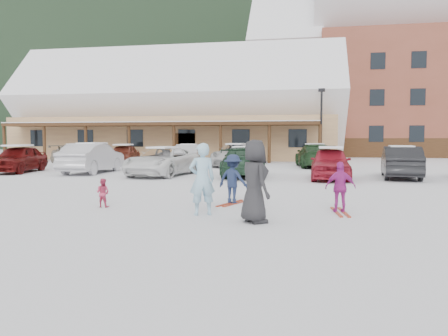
% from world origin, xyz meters
% --- Properties ---
extents(ground, '(160.00, 160.00, 0.00)m').
position_xyz_m(ground, '(0.00, 0.00, 0.00)').
color(ground, silver).
rests_on(ground, ground).
extents(forested_hillside, '(300.00, 70.00, 38.00)m').
position_xyz_m(forested_hillside, '(0.00, 85.00, 19.00)').
color(forested_hillside, black).
rests_on(forested_hillside, ground).
extents(day_lodge, '(29.12, 12.50, 10.38)m').
position_xyz_m(day_lodge, '(-9.00, 27.96, 3.94)').
color(day_lodge, tan).
rests_on(day_lodge, ground).
extents(alpine_hotel, '(31.48, 14.01, 21.48)m').
position_xyz_m(alpine_hotel, '(14.27, 38.00, 8.63)').
color(alpine_hotel, brown).
rests_on(alpine_hotel, ground).
extents(lamp_post, '(0.50, 0.25, 5.55)m').
position_xyz_m(lamp_post, '(3.75, 22.94, 3.17)').
color(lamp_post, black).
rests_on(lamp_post, ground).
extents(conifer_0, '(4.40, 4.40, 10.20)m').
position_xyz_m(conifer_0, '(-26.00, 30.00, 5.69)').
color(conifer_0, black).
rests_on(conifer_0, ground).
extents(conifer_2, '(5.28, 5.28, 12.24)m').
position_xyz_m(conifer_2, '(-30.00, 42.00, 6.83)').
color(conifer_2, black).
rests_on(conifer_2, ground).
extents(conifer_3, '(3.96, 3.96, 9.18)m').
position_xyz_m(conifer_3, '(6.00, 44.00, 5.12)').
color(conifer_3, black).
rests_on(conifer_3, ground).
extents(adult_skier, '(0.74, 0.63, 1.73)m').
position_xyz_m(adult_skier, '(0.12, -0.93, 0.86)').
color(adult_skier, '#9BCAE3').
rests_on(adult_skier, ground).
extents(toddler_red, '(0.40, 0.32, 0.77)m').
position_xyz_m(toddler_red, '(-2.76, -0.25, 0.38)').
color(toddler_red, '#C5385C').
rests_on(toddler_red, ground).
extents(child_navy, '(1.02, 0.80, 1.38)m').
position_xyz_m(child_navy, '(0.56, 0.97, 0.69)').
color(child_navy, '#1A2544').
rests_on(child_navy, ground).
extents(skis_child_navy, '(0.68, 1.38, 0.03)m').
position_xyz_m(skis_child_navy, '(0.56, 0.97, 0.01)').
color(skis_child_navy, '#A02E16').
rests_on(skis_child_navy, ground).
extents(child_magenta, '(0.77, 0.38, 1.26)m').
position_xyz_m(child_magenta, '(3.40, 0.01, 0.63)').
color(child_magenta, '#AC288C').
rests_on(child_magenta, ground).
extents(skis_child_magenta, '(0.34, 1.41, 0.03)m').
position_xyz_m(skis_child_magenta, '(3.40, 0.01, 0.01)').
color(skis_child_magenta, '#A02E16').
rests_on(skis_child_magenta, ground).
extents(bystander_dark, '(0.97, 1.06, 1.81)m').
position_xyz_m(bystander_dark, '(1.46, -1.63, 0.91)').
color(bystander_dark, '#272629').
rests_on(bystander_dark, ground).
extents(parked_car_0, '(2.39, 4.47, 1.45)m').
position_xyz_m(parked_car_0, '(-12.46, 9.79, 0.72)').
color(parked_car_0, '#580D0C').
rests_on(parked_car_0, ground).
extents(parked_car_1, '(1.73, 4.77, 1.56)m').
position_xyz_m(parked_car_1, '(-8.42, 10.20, 0.78)').
color(parked_car_1, silver).
rests_on(parked_car_1, ground).
extents(parked_car_2, '(2.95, 5.25, 1.38)m').
position_xyz_m(parked_car_2, '(-4.28, 9.35, 0.69)').
color(parked_car_2, white).
rests_on(parked_car_2, ground).
extents(parked_car_3, '(2.30, 4.99, 1.41)m').
position_xyz_m(parked_car_3, '(-0.31, 9.60, 0.71)').
color(parked_car_3, '#1F3C29').
rests_on(parked_car_3, ground).
extents(parked_car_4, '(1.80, 4.25, 1.43)m').
position_xyz_m(parked_car_4, '(3.66, 8.91, 0.72)').
color(parked_car_4, '#AD1F32').
rests_on(parked_car_4, ground).
extents(parked_car_5, '(2.04, 4.58, 1.46)m').
position_xyz_m(parked_car_5, '(6.86, 9.97, 0.73)').
color(parked_car_5, black).
rests_on(parked_car_5, ground).
extents(parked_car_7, '(2.18, 4.97, 1.42)m').
position_xyz_m(parked_car_7, '(-12.78, 16.70, 0.71)').
color(parked_car_7, gray).
rests_on(parked_car_7, ground).
extents(parked_car_8, '(2.24, 4.28, 1.39)m').
position_xyz_m(parked_car_8, '(-9.49, 16.66, 0.69)').
color(parked_car_8, maroon).
rests_on(parked_car_8, ground).
extents(parked_car_9, '(2.18, 4.43, 1.40)m').
position_xyz_m(parked_car_9, '(-5.21, 17.59, 0.70)').
color(parked_car_9, '#B2B2B6').
rests_on(parked_car_9, ground).
extents(parked_car_10, '(2.68, 5.35, 1.45)m').
position_xyz_m(parked_car_10, '(-1.84, 16.80, 0.73)').
color(parked_car_10, silver).
rests_on(parked_car_10, ground).
extents(parked_car_11, '(2.60, 5.22, 1.46)m').
position_xyz_m(parked_car_11, '(3.15, 16.85, 0.73)').
color(parked_car_11, '#203E20').
rests_on(parked_car_11, ground).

